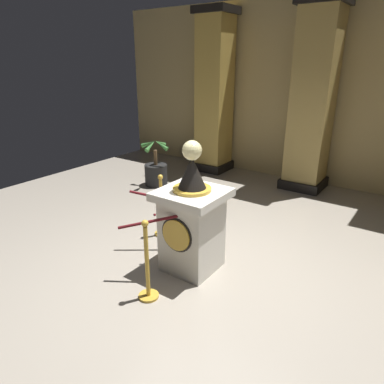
{
  "coord_description": "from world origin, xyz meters",
  "views": [
    {
      "loc": [
        2.18,
        -3.36,
        2.6
      ],
      "look_at": [
        -0.15,
        -0.05,
        1.08
      ],
      "focal_mm": 32.7,
      "sensor_mm": 36.0,
      "label": 1
    }
  ],
  "objects_px": {
    "stanchion_far": "(147,272)",
    "stanchion_near": "(162,214)",
    "potted_palm_left": "(156,172)",
    "pedestal_clock": "(192,221)"
  },
  "relations": [
    {
      "from": "pedestal_clock",
      "to": "stanchion_far",
      "type": "xyz_separation_m",
      "value": [
        -0.04,
        -0.82,
        -0.33
      ]
    },
    {
      "from": "stanchion_far",
      "to": "stanchion_near",
      "type": "bearing_deg",
      "value": 124.04
    },
    {
      "from": "stanchion_near",
      "to": "potted_palm_left",
      "type": "xyz_separation_m",
      "value": [
        -1.64,
        1.77,
        -0.04
      ]
    },
    {
      "from": "pedestal_clock",
      "to": "potted_palm_left",
      "type": "height_order",
      "value": "pedestal_clock"
    },
    {
      "from": "pedestal_clock",
      "to": "stanchion_far",
      "type": "distance_m",
      "value": 0.88
    },
    {
      "from": "stanchion_far",
      "to": "potted_palm_left",
      "type": "height_order",
      "value": "potted_palm_left"
    },
    {
      "from": "stanchion_far",
      "to": "potted_palm_left",
      "type": "xyz_separation_m",
      "value": [
        -2.53,
        3.08,
        -0.04
      ]
    },
    {
      "from": "pedestal_clock",
      "to": "potted_palm_left",
      "type": "distance_m",
      "value": 3.44
    },
    {
      "from": "pedestal_clock",
      "to": "stanchion_near",
      "type": "distance_m",
      "value": 1.1
    },
    {
      "from": "potted_palm_left",
      "to": "pedestal_clock",
      "type": "bearing_deg",
      "value": -41.34
    }
  ]
}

